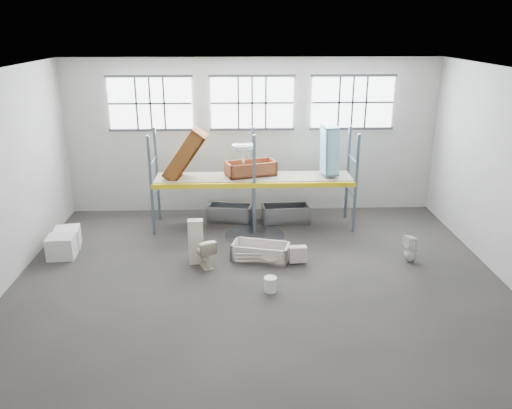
{
  "coord_description": "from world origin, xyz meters",
  "views": [
    {
      "loc": [
        -0.47,
        -11.43,
        5.98
      ],
      "look_at": [
        0.0,
        1.5,
        1.4
      ],
      "focal_mm": 36.02,
      "sensor_mm": 36.0,
      "label": 1
    }
  ],
  "objects_px": {
    "bathtub_beige": "(261,251)",
    "steel_tub_left": "(230,213)",
    "toilet_beige": "(204,252)",
    "blue_tub_upright": "(330,150)",
    "toilet_white": "(411,249)",
    "bucket": "(270,284)",
    "carton_near": "(62,247)",
    "steel_tub_right": "(286,213)",
    "rust_tub_flat": "(251,168)",
    "cistern_tall": "(196,242)"
  },
  "relations": [
    {
      "from": "blue_tub_upright",
      "to": "steel_tub_right",
      "type": "bearing_deg",
      "value": 164.4
    },
    {
      "from": "toilet_white",
      "to": "blue_tub_upright",
      "type": "xyz_separation_m",
      "value": [
        -1.8,
        2.67,
        2.03
      ]
    },
    {
      "from": "carton_near",
      "to": "steel_tub_right",
      "type": "bearing_deg",
      "value": 21.25
    },
    {
      "from": "bathtub_beige",
      "to": "toilet_beige",
      "type": "xyz_separation_m",
      "value": [
        -1.48,
        -0.33,
        0.17
      ]
    },
    {
      "from": "blue_tub_upright",
      "to": "carton_near",
      "type": "distance_m",
      "value": 8.07
    },
    {
      "from": "steel_tub_right",
      "to": "steel_tub_left",
      "type": "bearing_deg",
      "value": 174.07
    },
    {
      "from": "carton_near",
      "to": "toilet_white",
      "type": "bearing_deg",
      "value": -3.58
    },
    {
      "from": "bucket",
      "to": "rust_tub_flat",
      "type": "bearing_deg",
      "value": 94.52
    },
    {
      "from": "toilet_beige",
      "to": "steel_tub_left",
      "type": "relative_size",
      "value": 0.56
    },
    {
      "from": "carton_near",
      "to": "bucket",
      "type": "bearing_deg",
      "value": -20.51
    },
    {
      "from": "steel_tub_left",
      "to": "blue_tub_upright",
      "type": "distance_m",
      "value": 3.74
    },
    {
      "from": "bucket",
      "to": "carton_near",
      "type": "distance_m",
      "value": 5.87
    },
    {
      "from": "toilet_beige",
      "to": "steel_tub_left",
      "type": "bearing_deg",
      "value": -123.67
    },
    {
      "from": "toilet_white",
      "to": "steel_tub_right",
      "type": "xyz_separation_m",
      "value": [
        -3.04,
        3.02,
        -0.1
      ]
    },
    {
      "from": "cistern_tall",
      "to": "toilet_beige",
      "type": "bearing_deg",
      "value": -40.62
    },
    {
      "from": "toilet_beige",
      "to": "rust_tub_flat",
      "type": "relative_size",
      "value": 0.53
    },
    {
      "from": "toilet_beige",
      "to": "bucket",
      "type": "relative_size",
      "value": 2.19
    },
    {
      "from": "blue_tub_upright",
      "to": "carton_near",
      "type": "height_order",
      "value": "blue_tub_upright"
    },
    {
      "from": "rust_tub_flat",
      "to": "bathtub_beige",
      "type": "bearing_deg",
      "value": -85.71
    },
    {
      "from": "steel_tub_right",
      "to": "bucket",
      "type": "relative_size",
      "value": 4.17
    },
    {
      "from": "bathtub_beige",
      "to": "steel_tub_right",
      "type": "distance_m",
      "value": 2.88
    },
    {
      "from": "toilet_white",
      "to": "bucket",
      "type": "distance_m",
      "value": 4.09
    },
    {
      "from": "bathtub_beige",
      "to": "rust_tub_flat",
      "type": "xyz_separation_m",
      "value": [
        -0.19,
        2.56,
        1.6
      ]
    },
    {
      "from": "toilet_white",
      "to": "steel_tub_right",
      "type": "distance_m",
      "value": 4.29
    },
    {
      "from": "toilet_beige",
      "to": "bucket",
      "type": "distance_m",
      "value": 2.17
    },
    {
      "from": "blue_tub_upright",
      "to": "rust_tub_flat",
      "type": "bearing_deg",
      "value": 175.74
    },
    {
      "from": "bucket",
      "to": "toilet_beige",
      "type": "bearing_deg",
      "value": 138.7
    },
    {
      "from": "steel_tub_left",
      "to": "steel_tub_right",
      "type": "height_order",
      "value": "steel_tub_right"
    },
    {
      "from": "toilet_beige",
      "to": "blue_tub_upright",
      "type": "height_order",
      "value": "blue_tub_upright"
    },
    {
      "from": "toilet_white",
      "to": "rust_tub_flat",
      "type": "xyz_separation_m",
      "value": [
        -4.15,
        2.85,
        1.45
      ]
    },
    {
      "from": "toilet_beige",
      "to": "cistern_tall",
      "type": "relative_size",
      "value": 0.65
    },
    {
      "from": "bathtub_beige",
      "to": "bucket",
      "type": "bearing_deg",
      "value": -69.97
    },
    {
      "from": "rust_tub_flat",
      "to": "steel_tub_left",
      "type": "bearing_deg",
      "value": 151.97
    },
    {
      "from": "rust_tub_flat",
      "to": "blue_tub_upright",
      "type": "distance_m",
      "value": 2.43
    },
    {
      "from": "bathtub_beige",
      "to": "steel_tub_left",
      "type": "bearing_deg",
      "value": 121.65
    },
    {
      "from": "toilet_white",
      "to": "bucket",
      "type": "height_order",
      "value": "toilet_white"
    },
    {
      "from": "cistern_tall",
      "to": "carton_near",
      "type": "height_order",
      "value": "cistern_tall"
    },
    {
      "from": "bathtub_beige",
      "to": "toilet_white",
      "type": "xyz_separation_m",
      "value": [
        3.96,
        -0.28,
        0.15
      ]
    },
    {
      "from": "toilet_white",
      "to": "carton_near",
      "type": "height_order",
      "value": "toilet_white"
    },
    {
      "from": "steel_tub_left",
      "to": "bucket",
      "type": "height_order",
      "value": "steel_tub_left"
    },
    {
      "from": "bathtub_beige",
      "to": "cistern_tall",
      "type": "bearing_deg",
      "value": -159.46
    },
    {
      "from": "cistern_tall",
      "to": "carton_near",
      "type": "relative_size",
      "value": 1.71
    },
    {
      "from": "toilet_white",
      "to": "steel_tub_right",
      "type": "bearing_deg",
      "value": -148.18
    },
    {
      "from": "toilet_white",
      "to": "cistern_tall",
      "type": "bearing_deg",
      "value": -104.65
    },
    {
      "from": "toilet_beige",
      "to": "blue_tub_upright",
      "type": "relative_size",
      "value": 0.54
    },
    {
      "from": "bathtub_beige",
      "to": "toilet_beige",
      "type": "bearing_deg",
      "value": -152.15
    },
    {
      "from": "toilet_beige",
      "to": "blue_tub_upright",
      "type": "bearing_deg",
      "value": -166.2
    },
    {
      "from": "blue_tub_upright",
      "to": "bucket",
      "type": "relative_size",
      "value": 4.08
    },
    {
      "from": "rust_tub_flat",
      "to": "carton_near",
      "type": "distance_m",
      "value": 5.83
    },
    {
      "from": "steel_tub_left",
      "to": "carton_near",
      "type": "bearing_deg",
      "value": -149.71
    }
  ]
}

